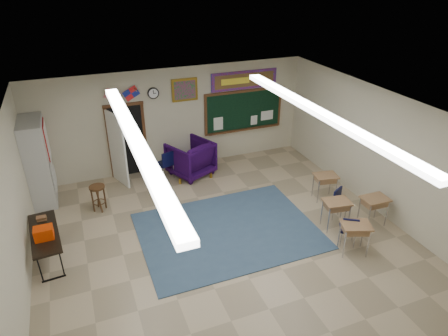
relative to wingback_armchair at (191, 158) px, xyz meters
name	(u,v)px	position (x,y,z in m)	size (l,w,h in m)	color
floor	(233,254)	(-0.25, -3.82, -0.51)	(9.00, 9.00, 0.00)	tan
back_wall	(174,119)	(-0.25, 0.68, 0.99)	(8.00, 0.04, 3.00)	#BBB397
left_wall	(10,240)	(-4.25, -3.82, 0.99)	(0.04, 9.00, 3.00)	#BBB397
right_wall	(394,161)	(3.75, -3.82, 0.99)	(0.04, 9.00, 3.00)	#BBB397
ceiling	(235,122)	(-0.25, -3.82, 2.49)	(8.00, 9.00, 0.04)	silver
area_rug	(228,231)	(-0.05, -3.02, -0.50)	(4.00, 3.00, 0.02)	#344B63
fluorescent_strips	(235,125)	(-0.25, -3.82, 2.43)	(3.86, 6.00, 0.10)	white
doorway	(124,143)	(-1.75, 0.54, 0.55)	(1.10, 0.89, 2.16)	black
chalkboard	(244,112)	(1.95, 0.65, 0.95)	(2.55, 0.14, 1.30)	#4F2B16
bulletin_board	(244,80)	(1.95, 0.65, 1.94)	(2.10, 0.05, 0.55)	#A30E11
framed_art_print	(185,90)	(0.10, 0.65, 1.84)	(0.75, 0.05, 0.65)	olive
wall_clock	(153,93)	(-0.80, 0.65, 1.84)	(0.32, 0.05, 0.32)	black
wall_flags	(122,92)	(-1.65, 0.62, 1.97)	(1.16, 0.06, 0.70)	red
storage_cabinet	(38,162)	(-3.96, 0.03, 0.59)	(0.59, 1.25, 2.20)	#ABABA7
wingback_armchair	(191,158)	(0.00, 0.00, 0.00)	(1.09, 1.12, 1.02)	#1C0431
student_chair_reading	(166,164)	(-0.73, 0.06, -0.08)	(0.43, 0.43, 0.86)	black
student_chair_desk_a	(348,229)	(2.22, -4.40, -0.13)	(0.38, 0.38, 0.75)	black
student_chair_desk_b	(343,206)	(2.67, -3.59, -0.11)	(0.40, 0.40, 0.80)	black
student_desk_front_left	(336,213)	(2.32, -3.79, -0.11)	(0.67, 0.54, 0.72)	#946C44
student_desk_front_right	(325,185)	(2.83, -2.60, -0.12)	(0.65, 0.54, 0.70)	#946C44
student_desk_back_left	(354,237)	(2.15, -4.69, -0.11)	(0.72, 0.63, 0.72)	#946C44
student_desk_back_right	(373,210)	(3.22, -4.00, -0.11)	(0.61, 0.47, 0.72)	#946C44
folding_table	(47,244)	(-3.90, -2.53, -0.15)	(0.68, 1.65, 0.92)	black
wooden_stool	(99,198)	(-2.71, -1.00, -0.16)	(0.38, 0.38, 0.68)	#452614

